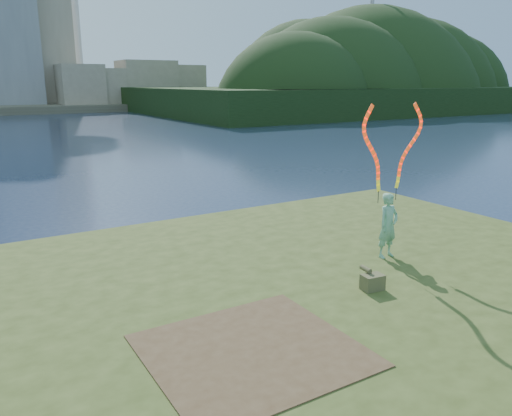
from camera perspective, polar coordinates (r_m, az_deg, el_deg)
ground at (r=12.01m, az=0.78°, el=-9.97°), size 320.00×320.00×0.00m
grassy_knoll at (r=10.18m, az=7.81°, el=-12.68°), size 20.00×18.00×0.80m
dirt_patch at (r=8.18m, az=-0.45°, el=-15.94°), size 3.20×3.00×0.02m
wooded_hill at (r=95.35m, az=12.35°, el=11.05°), size 78.00×50.00×63.00m
woman_with_ribbons at (r=12.22m, az=14.95°, el=0.96°), size 2.03×0.42×3.97m
canvas_bag at (r=10.55m, az=13.12°, el=-8.15°), size 0.48×0.54×0.42m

